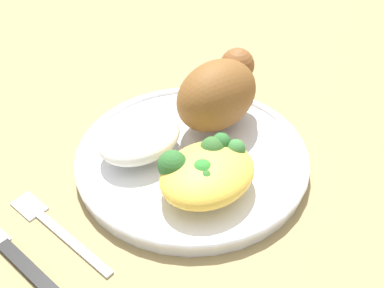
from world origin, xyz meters
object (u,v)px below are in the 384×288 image
(roasted_chicken, at_px, (219,92))
(fork, at_px, (56,229))
(plate, at_px, (192,158))
(mac_cheese_with_broccoli, at_px, (206,171))
(rice_pile, at_px, (139,137))
(knife, at_px, (3,244))

(roasted_chicken, height_order, fork, roasted_chicken)
(plate, distance_m, fork, 0.16)
(roasted_chicken, relative_size, mac_cheese_with_broccoli, 1.12)
(mac_cheese_with_broccoli, bearing_deg, rice_pile, 98.11)
(plate, height_order, fork, plate)
(plate, distance_m, roasted_chicken, 0.08)
(roasted_chicken, relative_size, knife, 0.59)
(rice_pile, bearing_deg, fork, -170.80)
(plate, relative_size, mac_cheese_with_broccoli, 2.49)
(roasted_chicken, bearing_deg, mac_cheese_with_broccoli, -142.01)
(roasted_chicken, bearing_deg, knife, 175.45)
(plate, height_order, knife, plate)
(knife, bearing_deg, mac_cheese_with_broccoli, -25.94)
(rice_pile, xyz_separation_m, mac_cheese_with_broccoli, (0.01, -0.09, 0.00))
(mac_cheese_with_broccoli, height_order, knife, mac_cheese_with_broccoli)
(rice_pile, relative_size, knife, 0.49)
(mac_cheese_with_broccoli, relative_size, knife, 0.52)
(plate, relative_size, fork, 1.74)
(roasted_chicken, distance_m, mac_cheese_with_broccoli, 0.11)
(plate, bearing_deg, rice_pile, 133.68)
(fork, height_order, knife, knife)
(rice_pile, height_order, fork, rice_pile)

